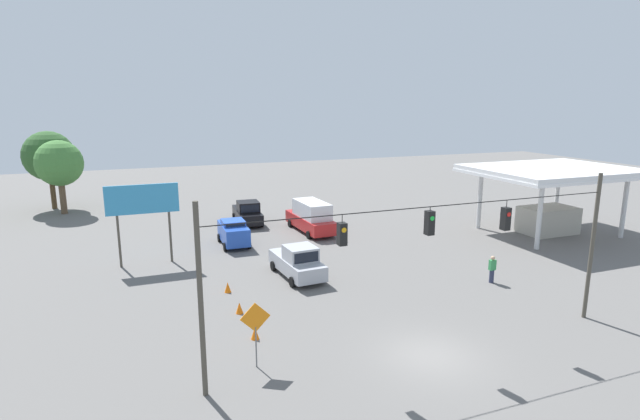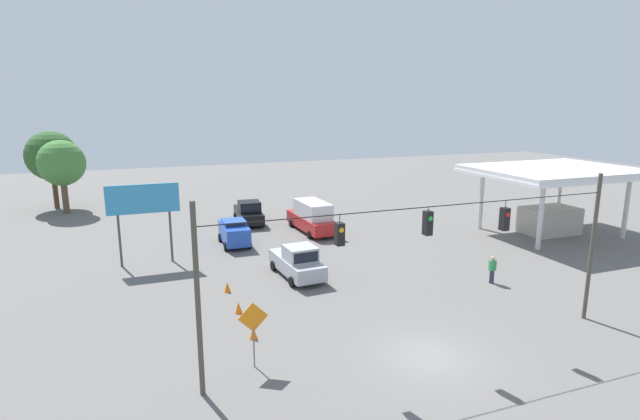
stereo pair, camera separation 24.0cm
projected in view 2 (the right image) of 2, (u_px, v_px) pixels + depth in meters
name	position (u px, v px, depth m)	size (l,w,h in m)	color
ground_plane	(429.00, 356.00, 21.58)	(140.00, 140.00, 0.00)	#605E5B
overhead_signal_span	(427.00, 253.00, 21.14)	(19.29, 0.38, 7.43)	#4C473D
box_truck_red_oncoming_deep	(312.00, 217.00, 41.87)	(2.57, 6.56, 2.64)	red
pickup_truck_silver_withflow_mid	(298.00, 262.00, 31.12)	(2.45, 5.17, 2.12)	#A8AAB2
pickup_truck_black_withflow_deep	(249.00, 213.00, 44.85)	(2.48, 5.55, 2.12)	black
sedan_blue_withflow_far	(234.00, 232.00, 38.07)	(2.05, 4.15, 1.97)	#234CB2
traffic_cone_nearest	(253.00, 333.00, 23.11)	(0.39, 0.39, 0.60)	orange
traffic_cone_second	(239.00, 308.00, 25.92)	(0.39, 0.39, 0.60)	orange
traffic_cone_third	(227.00, 287.00, 28.79)	(0.39, 0.39, 0.60)	orange
gas_station	(553.00, 186.00, 40.82)	(12.54, 9.71, 5.52)	silver
roadside_billboard	(143.00, 205.00, 32.99)	(4.65, 0.16, 5.47)	#4C473D
work_zone_sign	(253.00, 322.00, 20.32)	(1.27, 0.06, 2.84)	slate
pedestrian	(492.00, 270.00, 30.11)	(0.40, 0.28, 1.68)	#2D334C
tree_horizon_left	(61.00, 163.00, 48.08)	(4.41, 4.41, 7.18)	brown
tree_horizon_right	(51.00, 156.00, 50.31)	(4.99, 4.99, 7.91)	#4C3823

